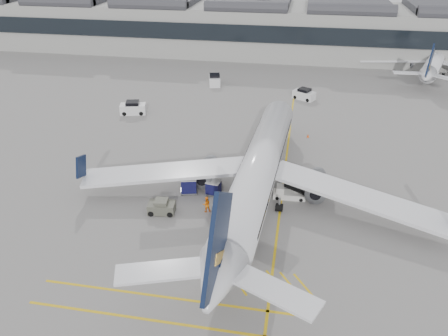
% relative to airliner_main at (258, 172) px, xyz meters
% --- Properties ---
extents(ground, '(220.00, 220.00, 0.00)m').
position_rel_airliner_main_xyz_m(ground, '(-7.31, -6.31, -3.36)').
color(ground, gray).
rests_on(ground, ground).
extents(terminal, '(200.00, 20.45, 12.40)m').
position_rel_airliner_main_xyz_m(terminal, '(-7.31, 65.61, 2.78)').
color(terminal, '#9E9E99').
rests_on(terminal, ground).
extents(apron_markings, '(0.25, 60.00, 0.01)m').
position_rel_airliner_main_xyz_m(apron_markings, '(2.69, 3.69, -3.35)').
color(apron_markings, gold).
rests_on(apron_markings, ground).
extents(airliner_main, '(39.30, 43.03, 11.43)m').
position_rel_airliner_main_xyz_m(airliner_main, '(0.00, 0.00, 0.00)').
color(airliner_main, white).
rests_on(airliner_main, ground).
extents(airliner_far, '(28.76, 31.88, 8.83)m').
position_rel_airliner_main_xyz_m(airliner_far, '(30.72, 54.64, -0.76)').
color(airliner_far, white).
rests_on(airliner_far, ground).
extents(belt_loader, '(4.34, 1.58, 1.77)m').
position_rel_airliner_main_xyz_m(belt_loader, '(3.41, 0.72, -2.84)').
color(belt_loader, silver).
rests_on(belt_loader, ground).
extents(baggage_cart_a, '(2.23, 2.02, 1.95)m').
position_rel_airliner_main_xyz_m(baggage_cart_a, '(-3.00, -4.67, -2.31)').
color(baggage_cart_a, gray).
rests_on(baggage_cart_a, ground).
extents(baggage_cart_b, '(1.81, 1.58, 1.70)m').
position_rel_airliner_main_xyz_m(baggage_cart_b, '(-4.95, -0.14, -2.45)').
color(baggage_cart_b, gray).
rests_on(baggage_cart_b, ground).
extents(baggage_cart_c, '(2.35, 2.18, 1.99)m').
position_rel_airliner_main_xyz_m(baggage_cart_c, '(-7.63, 2.22, -2.29)').
color(baggage_cart_c, gray).
rests_on(baggage_cart_c, ground).
extents(baggage_cart_d, '(2.20, 1.96, 1.96)m').
position_rel_airliner_main_xyz_m(baggage_cart_d, '(-7.81, -0.26, -2.31)').
color(baggage_cart_d, gray).
rests_on(baggage_cart_d, ground).
extents(ramp_agent_a, '(0.79, 0.66, 1.86)m').
position_rel_airliner_main_xyz_m(ramp_agent_a, '(-1.48, 0.29, -2.43)').
color(ramp_agent_a, '#FD5D0D').
rests_on(ramp_agent_a, ground).
extents(ramp_agent_b, '(1.05, 0.93, 1.80)m').
position_rel_airliner_main_xyz_m(ramp_agent_b, '(-5.01, -3.63, -2.46)').
color(ramp_agent_b, orange).
rests_on(ramp_agent_b, ground).
extents(pushback_tug, '(2.95, 1.99, 1.57)m').
position_rel_airliner_main_xyz_m(pushback_tug, '(-9.62, -4.67, -2.66)').
color(pushback_tug, '#555548').
rests_on(pushback_tug, ground).
extents(safety_cone_nose, '(0.37, 0.37, 0.51)m').
position_rel_airliner_main_xyz_m(safety_cone_nose, '(5.39, 17.49, -3.11)').
color(safety_cone_nose, '#F24C0A').
rests_on(safety_cone_nose, ground).
extents(safety_cone_engine, '(0.37, 0.37, 0.52)m').
position_rel_airliner_main_xyz_m(safety_cone_engine, '(6.31, 2.43, -3.10)').
color(safety_cone_engine, '#F24C0A').
rests_on(safety_cone_engine, ground).
extents(service_van_left, '(4.43, 2.94, 2.09)m').
position_rel_airliner_main_xyz_m(service_van_left, '(-22.76, 21.79, -2.42)').
color(service_van_left, silver).
rests_on(service_van_left, ground).
extents(service_van_mid, '(2.91, 4.45, 2.10)m').
position_rel_airliner_main_xyz_m(service_van_mid, '(-12.69, 38.91, -2.42)').
color(service_van_mid, silver).
rests_on(service_van_mid, ground).
extents(service_van_right, '(4.20, 3.46, 1.93)m').
position_rel_airliner_main_xyz_m(service_van_right, '(4.44, 33.74, -2.49)').
color(service_van_right, silver).
rests_on(service_van_right, ground).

